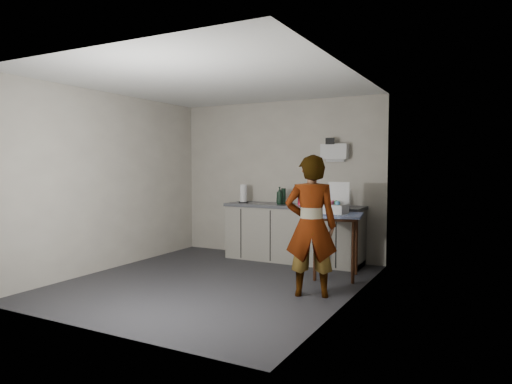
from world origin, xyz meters
The scene contains 15 objects.
ground centered at (0.00, 0.00, 0.00)m, with size 4.00×4.00×0.00m, color #2C2C31.
wall_back centered at (0.00, 1.99, 1.30)m, with size 3.60×0.02×2.60m, color #BEB5A5.
wall_right centered at (1.79, 0.00, 1.30)m, with size 0.02×4.00×2.60m, color #BEB5A5.
wall_left centered at (-1.79, 0.00, 1.30)m, with size 0.02×4.00×2.60m, color #BEB5A5.
ceiling centered at (0.00, 0.00, 2.60)m, with size 3.60×4.00×0.01m, color white.
kitchen_counter centered at (0.40, 1.70, 0.43)m, with size 2.24×0.62×0.91m.
wall_shelf centered at (1.00, 1.92, 1.75)m, with size 0.42×0.18×0.37m.
side_table centered at (1.34, 0.99, 0.76)m, with size 0.79×0.79×0.88m.
standing_man centered at (1.34, 0.01, 0.83)m, with size 0.61×0.40×1.66m, color #B2A593.
soap_bottle centered at (0.18, 1.65, 1.05)m, with size 0.11×0.11×0.28m, color black.
soda_can centered at (0.48, 1.77, 0.96)m, with size 0.06×0.06×0.11m, color red.
dark_bottle centered at (0.22, 1.72, 1.04)m, with size 0.07×0.07×0.26m, color black.
paper_towel centered at (-0.49, 1.66, 1.05)m, with size 0.17×0.17×0.30m.
dish_rack centered at (1.10, 1.71, 0.97)m, with size 0.39×0.29×0.27m.
bakery_box centered at (1.30, 1.05, 0.97)m, with size 0.31×0.32×0.43m.
Camera 1 is at (3.25, -4.97, 1.55)m, focal length 32.00 mm.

